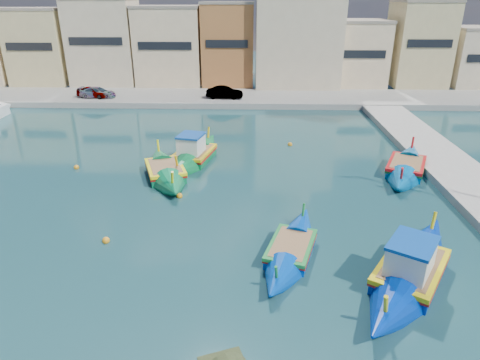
% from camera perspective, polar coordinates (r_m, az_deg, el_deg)
% --- Properties ---
extents(ground, '(160.00, 160.00, 0.00)m').
position_cam_1_polar(ground, '(19.78, -12.41, -10.49)').
color(ground, '#13393B').
rests_on(ground, ground).
extents(north_quay, '(80.00, 8.00, 0.60)m').
position_cam_1_polar(north_quay, '(49.27, -3.80, 10.85)').
color(north_quay, gray).
rests_on(north_quay, ground).
extents(north_townhouses, '(83.20, 7.87, 10.19)m').
position_cam_1_polar(north_townhouses, '(55.61, 3.99, 17.16)').
color(north_townhouses, beige).
rests_on(north_townhouses, ground).
extents(church_block, '(10.00, 10.00, 19.10)m').
position_cam_1_polar(church_block, '(56.21, 7.68, 20.58)').
color(church_block, '#C7B594').
rests_on(church_block, ground).
extents(parked_cars, '(18.42, 2.27, 1.29)m').
position_cam_1_polar(parked_cars, '(49.00, -13.27, 11.32)').
color(parked_cars, '#4C1919').
rests_on(parked_cars, north_quay).
extents(luzzu_turquoise_cabin, '(7.30, 9.62, 3.23)m').
position_cam_1_polar(luzzu_turquoise_cabin, '(19.29, 21.74, -11.33)').
color(luzzu_turquoise_cabin, '#002A9E').
rests_on(luzzu_turquoise_cabin, ground).
extents(luzzu_blue_cabin, '(4.15, 9.25, 3.18)m').
position_cam_1_polar(luzzu_blue_cabin, '(30.72, -6.13, 3.26)').
color(luzzu_blue_cabin, '#0A6F38').
rests_on(luzzu_blue_cabin, ground).
extents(luzzu_cyan_mid, '(5.67, 9.22, 2.70)m').
position_cam_1_polar(luzzu_cyan_mid, '(30.56, 21.24, 1.45)').
color(luzzu_cyan_mid, '#005A9C').
rests_on(luzzu_cyan_mid, ground).
extents(luzzu_green, '(4.88, 8.76, 2.69)m').
position_cam_1_polar(luzzu_green, '(28.27, -9.91, 1.02)').
color(luzzu_green, '#0A7243').
rests_on(luzzu_green, ground).
extents(luzzu_blue_south, '(3.96, 7.98, 2.25)m').
position_cam_1_polar(luzzu_blue_south, '(19.74, 6.79, -9.32)').
color(luzzu_blue_south, '#003DAD').
rests_on(luzzu_blue_south, ground).
extents(mooring_buoys, '(24.20, 22.67, 0.36)m').
position_cam_1_polar(mooring_buoys, '(23.92, -3.55, -3.46)').
color(mooring_buoys, orange).
rests_on(mooring_buoys, ground).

